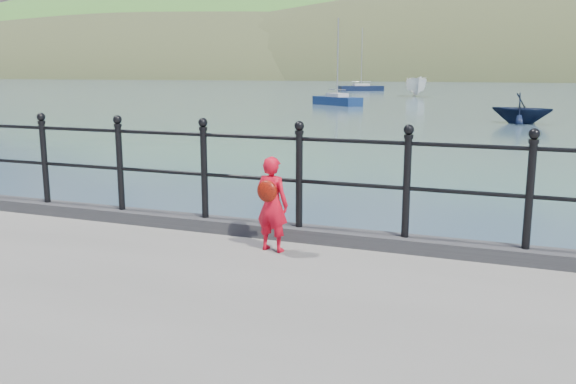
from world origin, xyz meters
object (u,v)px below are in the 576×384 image
at_px(railing, 250,165).
at_px(launch_navy, 522,108).
at_px(sailboat_left, 361,88).
at_px(launch_white, 416,86).
at_px(sailboat_port, 337,101).
at_px(child, 272,203).

height_order(railing, launch_navy, railing).
bearing_deg(sailboat_left, launch_navy, -98.66).
relative_size(launch_navy, sailboat_left, 0.36).
relative_size(launch_white, sailboat_left, 0.64).
bearing_deg(sailboat_port, sailboat_left, 136.85).
bearing_deg(launch_white, sailboat_left, 107.51).
height_order(child, launch_navy, child).
bearing_deg(launch_navy, railing, -173.85).
bearing_deg(child, sailboat_left, -67.45).
height_order(railing, child, railing).
xyz_separation_m(launch_navy, sailboat_left, (-21.93, 49.90, -0.50)).
relative_size(railing, sailboat_left, 2.04).
height_order(child, sailboat_left, sailboat_left).
bearing_deg(sailboat_left, railing, -108.80).
relative_size(launch_navy, sailboat_port, 0.44).
bearing_deg(sailboat_left, launch_white, -89.89).
bearing_deg(sailboat_left, child, -108.56).
relative_size(railing, launch_white, 3.16).
height_order(launch_white, launch_navy, launch_white).
xyz_separation_m(railing, launch_navy, (2.71, 29.66, -0.99)).
bearing_deg(railing, child, -47.01).
distance_m(launch_white, launch_navy, 35.15).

